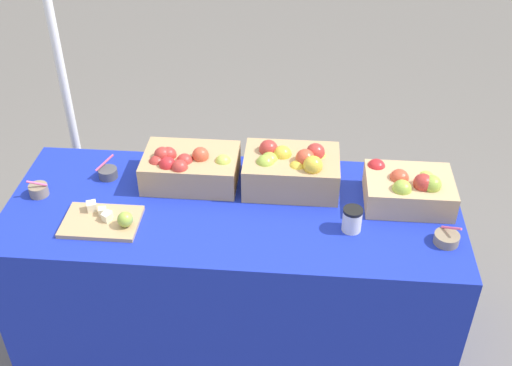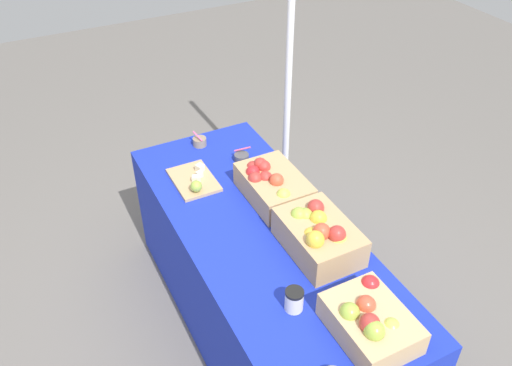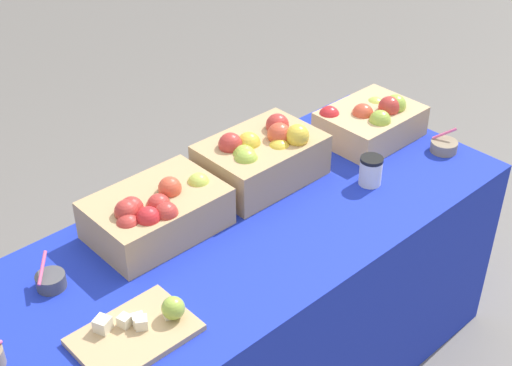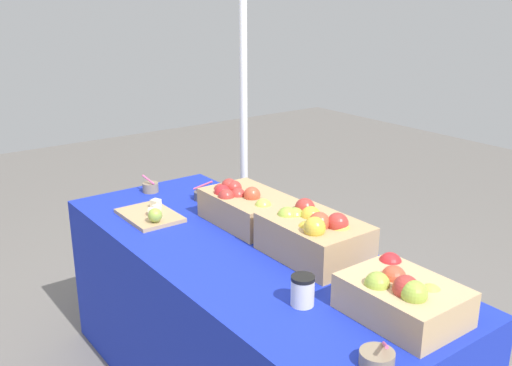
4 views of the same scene
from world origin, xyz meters
The scene contains 11 objects.
ground_plane centered at (0.00, 0.00, 0.00)m, with size 10.00×10.00×0.00m, color slate.
table centered at (0.00, 0.00, 0.37)m, with size 1.90×0.76×0.74m, color #192DB7.
apple_crate_left centered at (0.73, 0.09, 0.81)m, with size 0.36×0.27×0.17m.
apple_crate_middle centered at (0.24, 0.16, 0.83)m, with size 0.40×0.28×0.21m.
apple_crate_right centered at (-0.21, 0.16, 0.82)m, with size 0.41×0.28×0.18m.
cutting_board_front centered at (-0.50, -0.16, 0.76)m, with size 0.31×0.21×0.08m.
sample_bowl_near centered at (0.85, -0.16, 0.76)m, with size 0.10×0.10×0.09m.
sample_bowl_mid centered at (-0.57, 0.16, 0.76)m, with size 0.09×0.09×0.09m.
sample_bowl_far centered at (-0.83, 0.01, 0.77)m, with size 0.09×0.08×0.09m.
coffee_cup centered at (0.49, -0.11, 0.79)m, with size 0.08×0.08×0.10m.
tent_pole centered at (-0.91, 0.65, 1.00)m, with size 0.04×0.04×2.01m, color white.
Camera 1 is at (0.27, -2.04, 2.36)m, focal length 44.01 mm.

